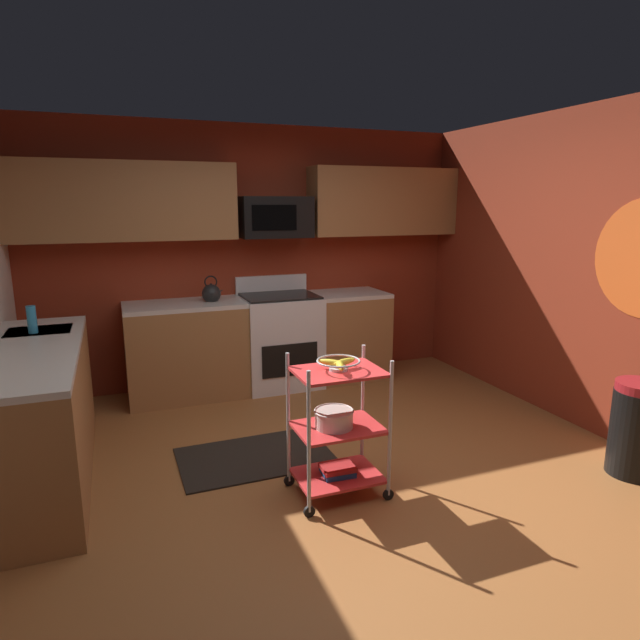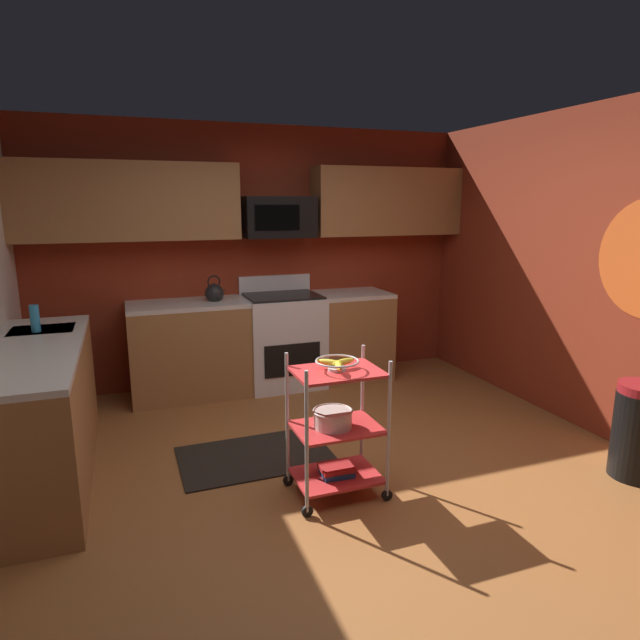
# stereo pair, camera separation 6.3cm
# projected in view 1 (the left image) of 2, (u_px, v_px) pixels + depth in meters

# --- Properties ---
(floor) EXTENTS (4.40, 4.80, 0.04)m
(floor) POSITION_uv_depth(u_px,v_px,m) (348.00, 487.00, 3.59)
(floor) COLOR #995B2D
(floor) RESTS_ON ground
(wall_back) EXTENTS (4.52, 0.06, 2.60)m
(wall_back) POSITION_uv_depth(u_px,v_px,m) (253.00, 256.00, 5.53)
(wall_back) COLOR maroon
(wall_back) RESTS_ON ground
(wall_right) EXTENTS (0.06, 4.80, 2.60)m
(wall_right) POSITION_uv_depth(u_px,v_px,m) (617.00, 275.00, 4.10)
(wall_right) COLOR maroon
(wall_right) RESTS_ON ground
(counter_run) EXTENTS (3.51, 2.57, 0.92)m
(counter_run) POSITION_uv_depth(u_px,v_px,m) (187.00, 366.00, 4.61)
(counter_run) COLOR #9E6B3D
(counter_run) RESTS_ON ground
(oven_range) EXTENTS (0.76, 0.65, 1.10)m
(oven_range) POSITION_uv_depth(u_px,v_px,m) (280.00, 339.00, 5.47)
(oven_range) COLOR white
(oven_range) RESTS_ON ground
(upper_cabinets) EXTENTS (4.40, 0.33, 0.70)m
(upper_cabinets) POSITION_uv_depth(u_px,v_px,m) (253.00, 202.00, 5.22)
(upper_cabinets) COLOR #9E6B3D
(microwave) EXTENTS (0.70, 0.39, 0.40)m
(microwave) POSITION_uv_depth(u_px,v_px,m) (275.00, 217.00, 5.30)
(microwave) COLOR black
(rolling_cart) EXTENTS (0.60, 0.42, 0.91)m
(rolling_cart) POSITION_uv_depth(u_px,v_px,m) (338.00, 427.00, 3.39)
(rolling_cart) COLOR silver
(rolling_cart) RESTS_ON ground
(fruit_bowl) EXTENTS (0.27, 0.27, 0.07)m
(fruit_bowl) POSITION_uv_depth(u_px,v_px,m) (338.00, 363.00, 3.30)
(fruit_bowl) COLOR silver
(fruit_bowl) RESTS_ON rolling_cart
(mixing_bowl_large) EXTENTS (0.25, 0.25, 0.11)m
(mixing_bowl_large) POSITION_uv_depth(u_px,v_px,m) (334.00, 418.00, 3.37)
(mixing_bowl_large) COLOR silver
(mixing_bowl_large) RESTS_ON rolling_cart
(book_stack) EXTENTS (0.22, 0.19, 0.06)m
(book_stack) POSITION_uv_depth(u_px,v_px,m) (338.00, 470.00, 3.45)
(book_stack) COLOR #1E4C8C
(book_stack) RESTS_ON rolling_cart
(kettle) EXTENTS (0.21, 0.18, 0.26)m
(kettle) POSITION_uv_depth(u_px,v_px,m) (211.00, 293.00, 5.12)
(kettle) COLOR black
(kettle) RESTS_ON counter_run
(dish_soap_bottle) EXTENTS (0.06, 0.06, 0.20)m
(dish_soap_bottle) POSITION_uv_depth(u_px,v_px,m) (32.00, 319.00, 3.85)
(dish_soap_bottle) COLOR #2D8CBF
(dish_soap_bottle) RESTS_ON counter_run
(trash_can) EXTENTS (0.34, 0.42, 0.66)m
(trash_can) POSITION_uv_depth(u_px,v_px,m) (637.00, 429.00, 3.66)
(trash_can) COLOR black
(trash_can) RESTS_ON ground
(floor_rug) EXTENTS (1.11, 0.71, 0.01)m
(floor_rug) POSITION_uv_depth(u_px,v_px,m) (255.00, 457.00, 3.96)
(floor_rug) COLOR black
(floor_rug) RESTS_ON ground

